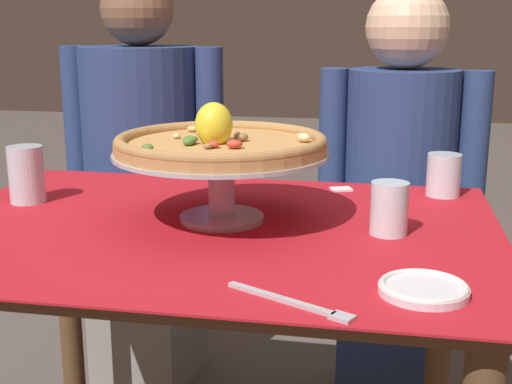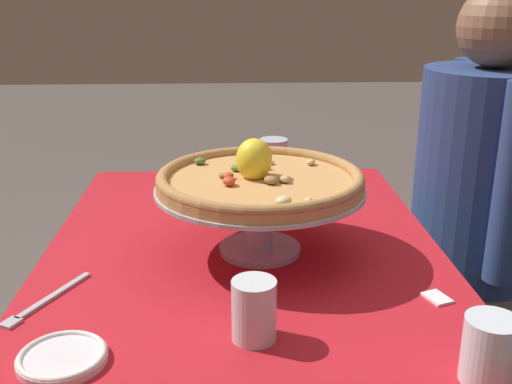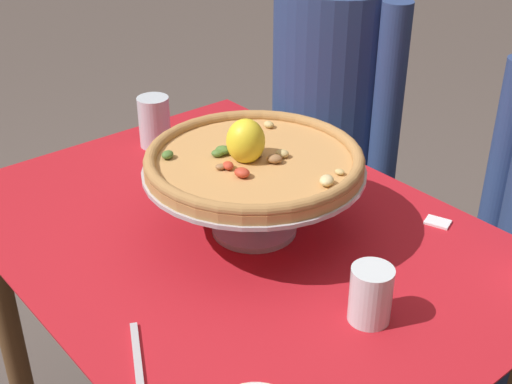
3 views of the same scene
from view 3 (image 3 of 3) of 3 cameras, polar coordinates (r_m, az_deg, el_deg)
The scene contains 8 objects.
dining_table at distance 1.46m, azimuth -1.62°, elevation -7.26°, with size 1.14×0.84×0.74m.
pizza_stand at distance 1.34m, azimuth -0.15°, elevation 0.68°, with size 0.43×0.43×0.14m.
pizza at distance 1.32m, azimuth -0.20°, elevation 2.77°, with size 0.42×0.42×0.10m.
water_glass_side_right at distance 1.17m, azimuth 9.41°, elevation -8.60°, with size 0.07×0.07×0.10m.
water_glass_side_left at distance 1.74m, azimuth -8.36°, elevation 5.51°, with size 0.08×0.08×0.13m.
dinner_fork at distance 1.09m, azimuth -9.61°, elevation -14.68°, with size 0.20×0.11×0.01m.
sugar_packet at distance 1.47m, azimuth 14.75°, elevation -2.42°, with size 0.05×0.04×0.01m, color white.
diner_left at distance 2.09m, azimuth 6.22°, elevation 4.96°, with size 0.51×0.38×1.28m.
Camera 3 is at (0.92, -0.72, 1.50)m, focal length 48.50 mm.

